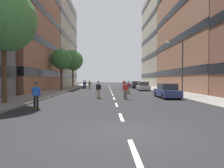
{
  "coord_description": "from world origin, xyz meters",
  "views": [
    {
      "loc": [
        -0.75,
        -7.31,
        1.96
      ],
      "look_at": [
        0.0,
        20.88,
        1.29
      ],
      "focal_mm": 32.1,
      "sensor_mm": 36.0,
      "label": 1
    }
  ],
  "objects_px": {
    "streetlamp_right": "(179,61)",
    "skater_7": "(98,88)",
    "parked_car_mid": "(136,85)",
    "skater_2": "(84,84)",
    "skater_3": "(125,89)",
    "skater_5": "(90,84)",
    "parked_car_far": "(143,86)",
    "street_tree_far": "(4,19)",
    "street_tree_near": "(61,59)",
    "skater_4": "(129,86)",
    "skater_1": "(36,94)",
    "parked_car_near": "(167,91)",
    "skater_0": "(85,84)",
    "skater_6": "(124,83)",
    "street_tree_mid": "(73,60)"
  },
  "relations": [
    {
      "from": "skater_3",
      "to": "skater_5",
      "type": "bearing_deg",
      "value": 104.67
    },
    {
      "from": "street_tree_near",
      "to": "skater_6",
      "type": "height_order",
      "value": "street_tree_near"
    },
    {
      "from": "parked_car_mid",
      "to": "parked_car_far",
      "type": "bearing_deg",
      "value": -90.0
    },
    {
      "from": "street_tree_near",
      "to": "skater_6",
      "type": "xyz_separation_m",
      "value": [
        11.94,
        11.0,
        -4.47
      ]
    },
    {
      "from": "parked_car_mid",
      "to": "skater_0",
      "type": "relative_size",
      "value": 2.47
    },
    {
      "from": "streetlamp_right",
      "to": "skater_1",
      "type": "xyz_separation_m",
      "value": [
        -13.36,
        -10.5,
        -3.15
      ]
    },
    {
      "from": "streetlamp_right",
      "to": "skater_4",
      "type": "bearing_deg",
      "value": 150.66
    },
    {
      "from": "skater_1",
      "to": "parked_car_mid",
      "type": "bearing_deg",
      "value": 70.08
    },
    {
      "from": "street_tree_near",
      "to": "skater_7",
      "type": "bearing_deg",
      "value": -64.31
    },
    {
      "from": "skater_4",
      "to": "skater_6",
      "type": "distance_m",
      "value": 19.45
    },
    {
      "from": "skater_0",
      "to": "street_tree_near",
      "type": "bearing_deg",
      "value": -112.23
    },
    {
      "from": "streetlamp_right",
      "to": "skater_6",
      "type": "xyz_separation_m",
      "value": [
        -4.74,
        22.66,
        -3.12
      ]
    },
    {
      "from": "street_tree_far",
      "to": "skater_1",
      "type": "xyz_separation_m",
      "value": [
        3.32,
        -2.55,
        -5.61
      ]
    },
    {
      "from": "parked_car_mid",
      "to": "skater_5",
      "type": "relative_size",
      "value": 2.47
    },
    {
      "from": "street_tree_mid",
      "to": "skater_1",
      "type": "distance_m",
      "value": 34.67
    },
    {
      "from": "street_tree_far",
      "to": "skater_1",
      "type": "relative_size",
      "value": 5.04
    },
    {
      "from": "skater_5",
      "to": "street_tree_far",
      "type": "bearing_deg",
      "value": -100.9
    },
    {
      "from": "parked_car_mid",
      "to": "street_tree_mid",
      "type": "bearing_deg",
      "value": 165.19
    },
    {
      "from": "street_tree_mid",
      "to": "skater_6",
      "type": "relative_size",
      "value": 4.89
    },
    {
      "from": "parked_car_mid",
      "to": "street_tree_near",
      "type": "relative_size",
      "value": 0.61
    },
    {
      "from": "skater_5",
      "to": "skater_7",
      "type": "xyz_separation_m",
      "value": [
        2.52,
        -18.98,
        0.0
      ]
    },
    {
      "from": "street_tree_far",
      "to": "skater_4",
      "type": "height_order",
      "value": "street_tree_far"
    },
    {
      "from": "streetlamp_right",
      "to": "skater_5",
      "type": "height_order",
      "value": "streetlamp_right"
    },
    {
      "from": "streetlamp_right",
      "to": "skater_1",
      "type": "relative_size",
      "value": 3.65
    },
    {
      "from": "skater_0",
      "to": "parked_car_mid",
      "type": "bearing_deg",
      "value": -0.07
    },
    {
      "from": "parked_car_far",
      "to": "street_tree_near",
      "type": "xyz_separation_m",
      "value": [
        -14.3,
        0.68,
        4.78
      ]
    },
    {
      "from": "skater_6",
      "to": "parked_car_near",
      "type": "bearing_deg",
      "value": -84.74
    },
    {
      "from": "parked_car_mid",
      "to": "street_tree_far",
      "type": "relative_size",
      "value": 0.49
    },
    {
      "from": "street_tree_far",
      "to": "parked_car_near",
      "type": "bearing_deg",
      "value": 19.27
    },
    {
      "from": "skater_4",
      "to": "skater_7",
      "type": "height_order",
      "value": "same"
    },
    {
      "from": "parked_car_near",
      "to": "streetlamp_right",
      "type": "relative_size",
      "value": 0.68
    },
    {
      "from": "parked_car_near",
      "to": "skater_2",
      "type": "height_order",
      "value": "skater_2"
    },
    {
      "from": "parked_car_mid",
      "to": "skater_2",
      "type": "distance_m",
      "value": 11.3
    },
    {
      "from": "skater_5",
      "to": "parked_car_far",
      "type": "bearing_deg",
      "value": -26.68
    },
    {
      "from": "parked_car_mid",
      "to": "parked_car_far",
      "type": "distance_m",
      "value": 8.82
    },
    {
      "from": "parked_car_mid",
      "to": "skater_1",
      "type": "relative_size",
      "value": 2.47
    },
    {
      "from": "street_tree_far",
      "to": "skater_6",
      "type": "bearing_deg",
      "value": 68.69
    },
    {
      "from": "streetlamp_right",
      "to": "skater_7",
      "type": "height_order",
      "value": "streetlamp_right"
    },
    {
      "from": "parked_car_near",
      "to": "streetlamp_right",
      "type": "distance_m",
      "value": 5.12
    },
    {
      "from": "parked_car_far",
      "to": "skater_2",
      "type": "bearing_deg",
      "value": 150.64
    },
    {
      "from": "parked_car_mid",
      "to": "street_tree_mid",
      "type": "xyz_separation_m",
      "value": [
        -14.3,
        3.78,
        5.71
      ]
    },
    {
      "from": "street_tree_near",
      "to": "skater_4",
      "type": "bearing_deg",
      "value": -37.61
    },
    {
      "from": "skater_2",
      "to": "street_tree_far",
      "type": "bearing_deg",
      "value": -97.53
    },
    {
      "from": "parked_car_far",
      "to": "skater_5",
      "type": "height_order",
      "value": "skater_5"
    },
    {
      "from": "parked_car_far",
      "to": "street_tree_far",
      "type": "xyz_separation_m",
      "value": [
        -14.3,
        -18.93,
        5.9
      ]
    },
    {
      "from": "skater_0",
      "to": "skater_3",
      "type": "relative_size",
      "value": 1.0
    },
    {
      "from": "skater_2",
      "to": "streetlamp_right",
      "type": "bearing_deg",
      "value": -52.08
    },
    {
      "from": "parked_car_mid",
      "to": "skater_7",
      "type": "xyz_separation_m",
      "value": [
        -7.2,
        -22.91,
        0.32
      ]
    },
    {
      "from": "skater_3",
      "to": "skater_6",
      "type": "xyz_separation_m",
      "value": [
        2.13,
        26.77,
        0.03
      ]
    },
    {
      "from": "street_tree_near",
      "to": "skater_5",
      "type": "height_order",
      "value": "street_tree_near"
    }
  ]
}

